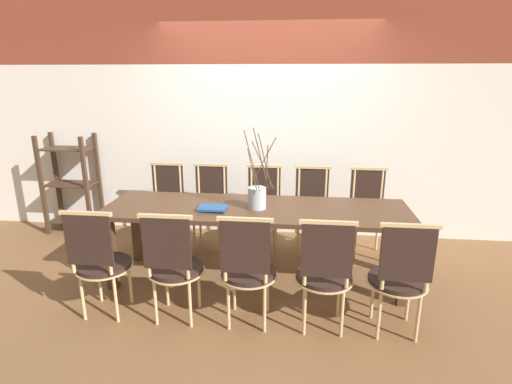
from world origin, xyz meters
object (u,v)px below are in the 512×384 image
object	(u,v)px
chair_far_center	(263,207)
book_stack	(212,208)
chair_near_center	(248,268)
vase_centerpiece	(257,197)
shelving_rack	(71,184)
dining_table	(256,217)

from	to	relation	value
chair_far_center	book_stack	size ratio (longest dim) A/B	3.64
chair_near_center	vase_centerpiece	bearing A→B (deg)	90.16
chair_near_center	shelving_rack	distance (m)	3.02
chair_near_center	chair_far_center	world-z (taller)	same
dining_table	chair_near_center	size ratio (longest dim) A/B	2.97
vase_centerpiece	chair_far_center	bearing A→B (deg)	90.95
dining_table	shelving_rack	world-z (taller)	shelving_rack
vase_centerpiece	chair_near_center	bearing A→B (deg)	-89.84
book_stack	shelving_rack	bearing A→B (deg)	150.82
chair_near_center	vase_centerpiece	distance (m)	0.80
dining_table	shelving_rack	bearing A→B (deg)	157.08
chair_near_center	vase_centerpiece	world-z (taller)	vase_centerpiece
chair_far_center	vase_centerpiece	bearing A→B (deg)	90.95
dining_table	vase_centerpiece	world-z (taller)	vase_centerpiece
chair_near_center	shelving_rack	size ratio (longest dim) A/B	0.77
dining_table	chair_far_center	distance (m)	0.75
chair_near_center	shelving_rack	world-z (taller)	shelving_rack
vase_centerpiece	shelving_rack	size ratio (longest dim) A/B	0.61
vase_centerpiece	book_stack	size ratio (longest dim) A/B	2.89
chair_far_center	shelving_rack	bearing A→B (deg)	-6.81
shelving_rack	book_stack	bearing A→B (deg)	-29.18
dining_table	book_stack	distance (m)	0.42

